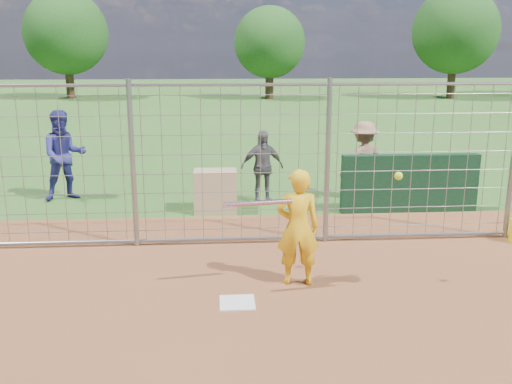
{
  "coord_description": "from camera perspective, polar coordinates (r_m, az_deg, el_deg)",
  "views": [
    {
      "loc": [
        -0.22,
        -6.62,
        3.05
      ],
      "look_at": [
        0.3,
        0.8,
        1.15
      ],
      "focal_mm": 40.0,
      "sensor_mm": 36.0,
      "label": 1
    }
  ],
  "objects": [
    {
      "name": "ground",
      "position": [
        7.29,
        -1.95,
        -10.41
      ],
      "size": [
        100.0,
        100.0,
        0.0
      ],
      "primitive_type": "plane",
      "color": "#2D591E",
      "rests_on": "ground"
    },
    {
      "name": "home_plate",
      "position": [
        7.1,
        -1.89,
        -11.01
      ],
      "size": [
        0.43,
        0.43,
        0.02
      ],
      "primitive_type": "cube",
      "color": "silver",
      "rests_on": "ground"
    },
    {
      "name": "dugout_wall",
      "position": [
        11.12,
        15.1,
        0.84
      ],
      "size": [
        2.6,
        0.2,
        1.1
      ],
      "primitive_type": "cube",
      "color": "#11381E",
      "rests_on": "ground"
    },
    {
      "name": "batter",
      "position": [
        7.41,
        4.2,
        -3.56
      ],
      "size": [
        0.58,
        0.39,
        1.55
      ],
      "primitive_type": "imported",
      "rotation": [
        0.0,
        0.0,
        3.1
      ],
      "color": "yellow",
      "rests_on": "ground"
    },
    {
      "name": "bystander_a",
      "position": [
        12.17,
        -18.63,
        3.47
      ],
      "size": [
        1.08,
        0.97,
        1.83
      ],
      "primitive_type": "imported",
      "rotation": [
        0.0,
        0.0,
        0.37
      ],
      "color": "navy",
      "rests_on": "ground"
    },
    {
      "name": "bystander_b",
      "position": [
        11.33,
        0.61,
        2.53
      ],
      "size": [
        0.91,
        0.49,
        1.47
      ],
      "primitive_type": "imported",
      "rotation": [
        0.0,
        0.0,
        0.16
      ],
      "color": "#535357",
      "rests_on": "ground"
    },
    {
      "name": "bystander_c",
      "position": [
        11.81,
        10.69,
        3.1
      ],
      "size": [
        1.17,
        0.89,
        1.6
      ],
      "primitive_type": "imported",
      "rotation": [
        0.0,
        0.0,
        3.46
      ],
      "color": "#9B6B54",
      "rests_on": "ground"
    },
    {
      "name": "equipment_bin",
      "position": [
        10.79,
        -4.07,
        0.08
      ],
      "size": [
        0.81,
        0.56,
        0.8
      ],
      "primitive_type": "cube",
      "rotation": [
        0.0,
        0.0,
        -0.02
      ],
      "color": "tan",
      "rests_on": "ground"
    },
    {
      "name": "equipment_in_play",
      "position": [
        7.01,
        3.67,
        -0.45
      ],
      "size": [
        2.25,
        0.24,
        0.38
      ],
      "color": "silver",
      "rests_on": "ground"
    },
    {
      "name": "backstop_fence",
      "position": [
        8.8,
        -2.49,
        2.58
      ],
      "size": [
        9.08,
        0.08,
        2.6
      ],
      "color": "gray",
      "rests_on": "ground"
    },
    {
      "name": "tree_line",
      "position": [
        34.91,
        1.57,
        15.41
      ],
      "size": [
        44.66,
        6.72,
        6.48
      ],
      "color": "#3F2B19",
      "rests_on": "ground"
    }
  ]
}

